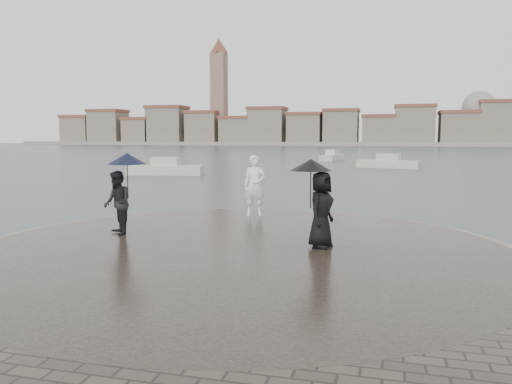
# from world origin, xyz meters

# --- Properties ---
(ground) EXTENTS (400.00, 400.00, 0.00)m
(ground) POSITION_xyz_m (0.00, 0.00, 0.00)
(ground) COLOR #2B3835
(ground) RESTS_ON ground
(kerb_ring) EXTENTS (12.50, 12.50, 0.32)m
(kerb_ring) POSITION_xyz_m (0.00, 3.50, 0.16)
(kerb_ring) COLOR gray
(kerb_ring) RESTS_ON ground
(quay_tip) EXTENTS (11.90, 11.90, 0.36)m
(quay_tip) POSITION_xyz_m (0.00, 3.50, 0.18)
(quay_tip) COLOR #2D261E
(quay_tip) RESTS_ON ground
(statue) EXTENTS (0.79, 0.63, 1.88)m
(statue) POSITION_xyz_m (-0.85, 7.86, 1.30)
(statue) COLOR white
(statue) RESTS_ON quay_tip
(visitor_left) EXTENTS (1.22, 1.08, 2.04)m
(visitor_left) POSITION_xyz_m (-3.32, 4.09, 1.45)
(visitor_left) COLOR black
(visitor_left) RESTS_ON quay_tip
(visitor_right) EXTENTS (1.09, 1.04, 1.95)m
(visitor_right) POSITION_xyz_m (1.66, 3.93, 1.44)
(visitor_right) COLOR black
(visitor_right) RESTS_ON quay_tip
(far_skyline) EXTENTS (260.00, 20.00, 37.00)m
(far_skyline) POSITION_xyz_m (-6.29, 160.71, 5.61)
(far_skyline) COLOR gray
(far_skyline) RESTS_ON ground
(boats) EXTENTS (37.37, 30.51, 1.50)m
(boats) POSITION_xyz_m (1.45, 39.90, 0.38)
(boats) COLOR beige
(boats) RESTS_ON ground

